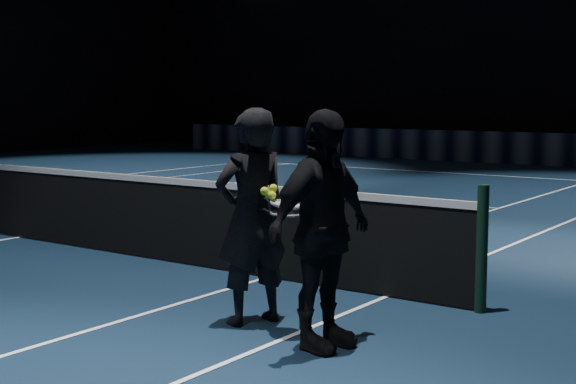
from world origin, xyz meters
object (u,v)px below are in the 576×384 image
at_px(player_a, 252,217).
at_px(player_b, 321,230).
at_px(tennis_balls, 271,193).
at_px(racket_upper, 287,204).
at_px(racket_lower, 287,214).

xyz_separation_m(player_a, player_b, (0.82, -0.22, 0.00)).
bearing_deg(player_a, tennis_balls, 98.10).
relative_size(player_a, racket_upper, 2.57).
height_order(player_b, racket_lower, player_b).
height_order(player_a, tennis_balls, player_a).
relative_size(player_a, racket_lower, 2.57).
height_order(player_a, racket_upper, player_a).
bearing_deg(tennis_balls, player_a, 165.87).
bearing_deg(player_b, racket_lower, 82.27).
height_order(racket_lower, racket_upper, racket_upper).
height_order(racket_upper, tennis_balls, tennis_balls).
bearing_deg(racket_upper, racket_lower, -42.66).
bearing_deg(player_a, racket_upper, 102.69).
bearing_deg(racket_upper, tennis_balls, -170.43).
bearing_deg(tennis_balls, player_b, -15.73).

